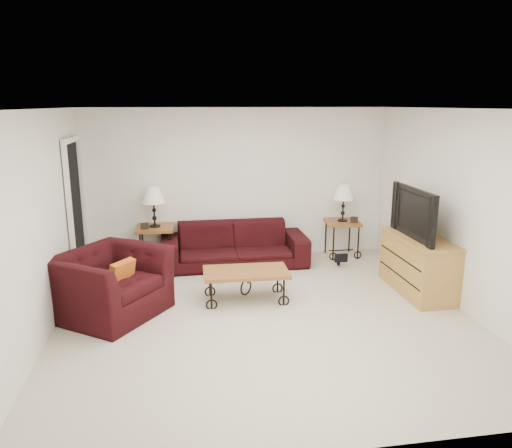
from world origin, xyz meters
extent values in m
plane|color=beige|center=(0.00, 0.00, 0.00)|extent=(5.00, 5.00, 0.00)
cube|color=silver|center=(0.00, 2.50, 1.25)|extent=(5.00, 0.02, 2.50)
cube|color=silver|center=(0.00, -2.50, 1.25)|extent=(5.00, 0.02, 2.50)
cube|color=silver|center=(-2.50, 0.00, 1.25)|extent=(0.02, 5.00, 2.50)
cube|color=silver|center=(2.50, 0.00, 1.25)|extent=(0.02, 5.00, 2.50)
plane|color=white|center=(0.00, 0.00, 2.50)|extent=(5.00, 5.00, 0.00)
cube|color=black|center=(-2.47, 1.65, 1.02)|extent=(0.08, 0.94, 2.04)
imported|color=black|center=(-0.14, 2.02, 0.34)|extent=(2.33, 0.91, 0.68)
cube|color=brown|center=(-1.39, 2.20, 0.32)|extent=(0.61, 0.61, 0.65)
cube|color=brown|center=(1.73, 2.20, 0.31)|extent=(0.65, 0.65, 0.62)
cube|color=black|center=(-1.54, 2.05, 0.70)|extent=(0.13, 0.04, 0.11)
cube|color=black|center=(1.88, 2.05, 0.67)|extent=(0.12, 0.06, 0.10)
cube|color=brown|center=(-0.16, 0.52, 0.21)|extent=(1.13, 0.63, 0.42)
imported|color=black|center=(-1.88, 0.34, 0.40)|extent=(1.60, 1.64, 0.81)
cube|color=#CE581A|center=(-1.72, 0.29, 0.52)|extent=(0.29, 0.35, 0.36)
cube|color=#BD8846|center=(2.23, 0.45, 0.40)|extent=(0.55, 1.32, 0.79)
imported|color=black|center=(2.21, 0.45, 1.13)|extent=(0.15, 1.18, 0.68)
ellipsoid|color=black|center=(1.52, 1.70, 0.20)|extent=(0.34, 0.28, 0.41)
camera|label=1|loc=(-1.01, -5.53, 2.55)|focal=34.35mm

